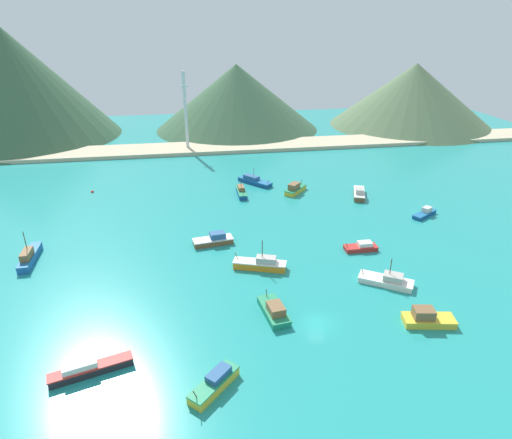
{
  "coord_description": "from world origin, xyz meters",
  "views": [
    {
      "loc": [
        -18.27,
        -52.3,
        42.77
      ],
      "look_at": [
        -3.09,
        38.62,
        0.42
      ],
      "focal_mm": 30.67,
      "sensor_mm": 36.0,
      "label": 1
    }
  ],
  "objects": [
    {
      "name": "fishing_boat_13",
      "position": [
        -4.19,
        55.73,
        0.87
      ],
      "size": [
        2.11,
        7.86,
        4.56
      ],
      "color": "#14478C",
      "rests_on": "ground"
    },
    {
      "name": "fishing_boat_8",
      "position": [
        10.4,
        55.13,
        1.05
      ],
      "size": [
        7.36,
        7.84,
        2.82
      ],
      "color": "gold",
      "rests_on": "ground"
    },
    {
      "name": "hill_west",
      "position": [
        -82.46,
        132.65,
        20.86
      ],
      "size": [
        77.75,
        77.75,
        41.71
      ],
      "color": "#3D6042",
      "rests_on": "ground"
    },
    {
      "name": "fishing_boat_10",
      "position": [
        16.66,
        -2.79,
        0.97
      ],
      "size": [
        8.25,
        4.46,
        2.73
      ],
      "color": "gold",
      "rests_on": "ground"
    },
    {
      "name": "hill_east",
      "position": [
        79.89,
        126.47,
        13.07
      ],
      "size": [
        68.72,
        68.72,
        26.14
      ],
      "color": "#56704C",
      "rests_on": "ground"
    },
    {
      "name": "fishing_boat_1",
      "position": [
        15.78,
        21.38,
        0.66
      ],
      "size": [
        6.72,
        2.64,
        1.76
      ],
      "color": "red",
      "rests_on": "ground"
    },
    {
      "name": "fishing_boat_11",
      "position": [
        0.62,
        63.97,
        0.82
      ],
      "size": [
        9.16,
        10.0,
        4.63
      ],
      "color": "#14478C",
      "rests_on": "ground"
    },
    {
      "name": "fishing_boat_6",
      "position": [
        15.47,
        8.62,
        0.77
      ],
      "size": [
        9.62,
        7.79,
        5.19
      ],
      "color": "silver",
      "rests_on": "ground"
    },
    {
      "name": "hill_central",
      "position": [
        4.54,
        133.4,
        13.15
      ],
      "size": [
        68.21,
        68.21,
        26.3
      ],
      "color": "#3D6042",
      "rests_on": "ground"
    },
    {
      "name": "fishing_boat_9",
      "position": [
        -6.12,
        3.06,
        0.9
      ],
      "size": [
        4.18,
        8.37,
        2.47
      ],
      "color": "#198466",
      "rests_on": "ground"
    },
    {
      "name": "fishing_boat_3",
      "position": [
        37.19,
        35.03,
        0.68
      ],
      "size": [
        7.41,
        5.68,
        2.03
      ],
      "color": "#14478C",
      "rests_on": "ground"
    },
    {
      "name": "fishing_boat_2",
      "position": [
        -32.71,
        -5.18,
        0.78
      ],
      "size": [
        10.88,
        4.75,
        2.01
      ],
      "color": "#232328",
      "rests_on": "ground"
    },
    {
      "name": "fishing_boat_12",
      "position": [
        26.38,
        49.46,
        0.93
      ],
      "size": [
        5.68,
        9.39,
        2.58
      ],
      "color": "brown",
      "rests_on": "ground"
    },
    {
      "name": "fishing_boat_0",
      "position": [
        -49.34,
        27.48,
        1.06
      ],
      "size": [
        2.32,
        10.59,
        6.56
      ],
      "color": "#1E5BA8",
      "rests_on": "ground"
    },
    {
      "name": "fishing_boat_7",
      "position": [
        -16.58,
        -10.44,
        0.88
      ],
      "size": [
        7.12,
        7.23,
        2.83
      ],
      "color": "gold",
      "rests_on": "ground"
    },
    {
      "name": "fishing_boat_5",
      "position": [
        -13.58,
        29.01,
        0.9
      ],
      "size": [
        8.57,
        3.98,
        2.47
      ],
      "color": "brown",
      "rests_on": "ground"
    },
    {
      "name": "beach_strip",
      "position": [
        0.0,
        102.33,
        0.6
      ],
      "size": [
        247.0,
        14.9,
        1.2
      ],
      "primitive_type": "cube",
      "color": "#C6B793",
      "rests_on": "ground"
    },
    {
      "name": "radio_tower",
      "position": [
        -17.16,
        102.0,
        13.83
      ],
      "size": [
        2.71,
        2.17,
        27.13
      ],
      "color": "silver",
      "rests_on": "ground"
    },
    {
      "name": "ground",
      "position": [
        0.0,
        30.0,
        -0.25
      ],
      "size": [
        260.0,
        280.0,
        0.5
      ],
      "color": "teal"
    },
    {
      "name": "fishing_boat_4",
      "position": [
        -5.69,
        17.57,
        0.97
      ],
      "size": [
        10.24,
        5.6,
        6.0
      ],
      "color": "orange",
      "rests_on": "ground"
    },
    {
      "name": "buoy_0",
      "position": [
        -43.85,
        64.32,
        0.14
      ],
      "size": [
        0.81,
        0.81,
        0.81
      ],
      "color": "red",
      "rests_on": "ground"
    }
  ]
}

